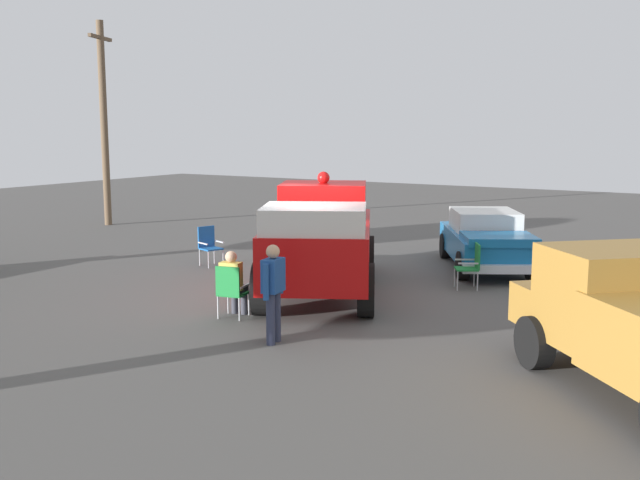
% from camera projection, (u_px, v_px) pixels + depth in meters
% --- Properties ---
extents(ground_plane, '(60.00, 60.00, 0.00)m').
position_uv_depth(ground_plane, '(306.00, 302.00, 15.26)').
color(ground_plane, '#514F4C').
extents(vintage_fire_truck, '(6.29, 4.66, 2.59)m').
position_uv_depth(vintage_fire_truck, '(321.00, 239.00, 15.93)').
color(vintage_fire_truck, black).
rests_on(vintage_fire_truck, ground).
extents(classic_hot_rod, '(4.71, 3.75, 1.46)m').
position_uv_depth(classic_hot_rod, '(487.00, 240.00, 18.72)').
color(classic_hot_rod, black).
rests_on(classic_hot_rod, ground).
extents(lawn_chair_near_truck, '(0.59, 0.60, 1.02)m').
position_uv_depth(lawn_chair_near_truck, '(230.00, 288.00, 13.86)').
color(lawn_chair_near_truck, '#B7BABF').
rests_on(lawn_chair_near_truck, ground).
extents(lawn_chair_by_car, '(0.63, 0.63, 1.02)m').
position_uv_depth(lawn_chair_by_car, '(209.00, 243.00, 19.17)').
color(lawn_chair_by_car, '#B7BABF').
rests_on(lawn_chair_by_car, ground).
extents(lawn_chair_spare, '(0.67, 0.67, 1.02)m').
position_uv_depth(lawn_chair_spare, '(472.00, 263.00, 16.41)').
color(lawn_chair_spare, '#B7BABF').
rests_on(lawn_chair_spare, ground).
extents(spectator_seated, '(0.60, 0.48, 1.29)m').
position_uv_depth(spectator_seated, '(233.00, 281.00, 13.97)').
color(spectator_seated, '#383842').
rests_on(spectator_seated, ground).
extents(spectator_standing, '(0.65, 0.32, 1.68)m').
position_uv_depth(spectator_standing, '(273.00, 287.00, 12.24)').
color(spectator_standing, '#2D334C').
rests_on(spectator_standing, ground).
extents(utility_pole, '(1.62, 0.76, 7.30)m').
position_uv_depth(utility_pole, '(104.00, 121.00, 26.55)').
color(utility_pole, brown).
rests_on(utility_pole, ground).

